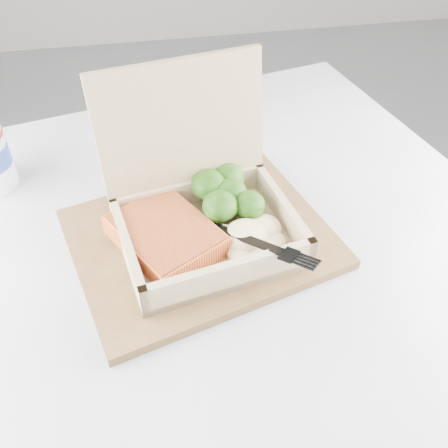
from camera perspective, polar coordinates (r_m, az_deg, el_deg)
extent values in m
plane|color=gray|center=(1.44, -4.84, -13.05)|extent=(4.00, 4.00, 0.00)
cylinder|color=black|center=(0.95, -0.79, -19.61)|extent=(0.08, 0.08, 0.71)
cube|color=#B5B8BF|center=(0.64, -1.10, -4.62)|extent=(0.98, 0.98, 0.03)
cube|color=brown|center=(0.64, -2.71, -1.64)|extent=(0.37, 0.33, 0.01)
cube|color=#9D865E|center=(0.62, -1.74, -2.03)|extent=(0.24, 0.20, 0.01)
cube|color=tan|center=(0.60, -10.85, -3.29)|extent=(0.04, 0.16, 0.04)
cube|color=tan|center=(0.64, 6.67, 1.31)|extent=(0.04, 0.16, 0.04)
cube|color=tan|center=(0.56, 0.83, -6.01)|extent=(0.21, 0.05, 0.04)
cube|color=tan|center=(0.66, -3.96, 3.39)|extent=(0.21, 0.05, 0.04)
cube|color=#9D865E|center=(0.62, -4.87, 11.16)|extent=(0.21, 0.07, 0.16)
cube|color=orange|center=(0.61, -6.69, -1.31)|extent=(0.15, 0.16, 0.03)
ellipsoid|color=beige|center=(0.60, 2.55, -1.37)|extent=(0.09, 0.08, 0.03)
cube|color=black|center=(0.61, -1.91, 0.63)|extent=(0.08, 0.09, 0.02)
cube|color=black|center=(0.57, 4.25, -2.64)|extent=(0.05, 0.05, 0.01)
cube|color=white|center=(0.77, -6.11, 6.46)|extent=(0.08, 0.14, 0.00)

